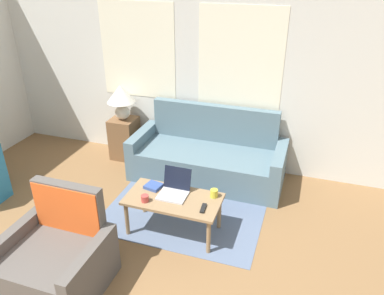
% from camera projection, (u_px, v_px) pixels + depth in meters
% --- Properties ---
extents(wall_back, '(6.75, 0.06, 2.60)m').
position_uv_depth(wall_back, '(193.00, 73.00, 5.05)').
color(wall_back, silver).
rests_on(wall_back, ground_plane).
extents(rug, '(1.82, 1.82, 0.01)m').
position_uv_depth(rug, '(191.00, 201.00, 4.64)').
color(rug, slate).
rests_on(rug, ground_plane).
extents(couch, '(2.02, 0.83, 0.93)m').
position_uv_depth(couch, '(208.00, 158.00, 5.06)').
color(couch, slate).
rests_on(couch, ground_plane).
extents(armchair, '(0.90, 0.77, 0.90)m').
position_uv_depth(armchair, '(57.00, 259.00, 3.38)').
color(armchair, '#514C47').
rests_on(armchair, ground_plane).
extents(side_table, '(0.36, 0.36, 0.62)m').
position_uv_depth(side_table, '(125.00, 138.00, 5.54)').
color(side_table, brown).
rests_on(side_table, ground_plane).
extents(table_lamp, '(0.40, 0.40, 0.50)m').
position_uv_depth(table_lamp, '(121.00, 97.00, 5.25)').
color(table_lamp, beige).
rests_on(table_lamp, side_table).
extents(coffee_table, '(1.01, 0.52, 0.43)m').
position_uv_depth(coffee_table, '(173.00, 202.00, 3.97)').
color(coffee_table, '#8E704C').
rests_on(coffee_table, ground_plane).
extents(laptop, '(0.30, 0.31, 0.26)m').
position_uv_depth(laptop, '(174.00, 189.00, 4.00)').
color(laptop, '#B7B7BC').
rests_on(laptop, coffee_table).
extents(cup_navy, '(0.08, 0.08, 0.07)m').
position_uv_depth(cup_navy, '(145.00, 198.00, 3.88)').
color(cup_navy, '#B23D38').
rests_on(cup_navy, coffee_table).
extents(cup_yellow, '(0.08, 0.08, 0.09)m').
position_uv_depth(cup_yellow, '(214.00, 193.00, 3.95)').
color(cup_yellow, gold).
rests_on(cup_yellow, coffee_table).
extents(book_red, '(0.19, 0.18, 0.04)m').
position_uv_depth(book_red, '(153.00, 186.00, 4.12)').
color(book_red, '#334C8E').
rests_on(book_red, coffee_table).
extents(tv_remote, '(0.06, 0.15, 0.02)m').
position_uv_depth(tv_remote, '(203.00, 208.00, 3.77)').
color(tv_remote, black).
rests_on(tv_remote, coffee_table).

